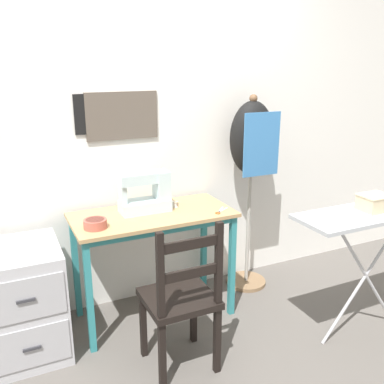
% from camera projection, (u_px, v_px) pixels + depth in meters
% --- Properties ---
extents(ground_plane, '(14.00, 14.00, 0.00)m').
position_uv_depth(ground_plane, '(169.00, 334.00, 2.88)').
color(ground_plane, '#5B5651').
extents(wall_back, '(10.00, 0.07, 2.55)m').
position_uv_depth(wall_back, '(135.00, 133.00, 3.02)').
color(wall_back, silver).
rests_on(wall_back, ground_plane).
extents(sewing_table, '(1.08, 0.52, 0.78)m').
position_uv_depth(sewing_table, '(154.00, 229.00, 2.90)').
color(sewing_table, tan).
rests_on(sewing_table, ground_plane).
extents(sewing_machine, '(0.35, 0.16, 0.30)m').
position_uv_depth(sewing_machine, '(147.00, 193.00, 2.89)').
color(sewing_machine, silver).
rests_on(sewing_machine, sewing_table).
extents(fabric_bowl, '(0.14, 0.14, 0.06)m').
position_uv_depth(fabric_bowl, '(95.00, 223.00, 2.61)').
color(fabric_bowl, '#B25647').
rests_on(fabric_bowl, sewing_table).
extents(scissors, '(0.13, 0.12, 0.01)m').
position_uv_depth(scissors, '(220.00, 212.00, 2.90)').
color(scissors, silver).
rests_on(scissors, sewing_table).
extents(thread_spool_near_machine, '(0.04, 0.04, 0.04)m').
position_uv_depth(thread_spool_near_machine, '(175.00, 204.00, 2.99)').
color(thread_spool_near_machine, silver).
rests_on(thread_spool_near_machine, sewing_table).
extents(wooden_chair, '(0.40, 0.38, 0.94)m').
position_uv_depth(wooden_chair, '(181.00, 300.00, 2.44)').
color(wooden_chair, black).
rests_on(wooden_chair, ground_plane).
extents(filing_cabinet, '(0.46, 0.55, 0.70)m').
position_uv_depth(filing_cabinet, '(25.00, 301.00, 2.61)').
color(filing_cabinet, '#B7B7BC').
rests_on(filing_cabinet, ground_plane).
extents(dress_form, '(0.35, 0.32, 1.53)m').
position_uv_depth(dress_form, '(252.00, 148.00, 3.21)').
color(dress_form, '#846647').
rests_on(dress_form, ground_plane).
extents(ironing_board, '(1.05, 0.34, 0.88)m').
position_uv_depth(ironing_board, '(373.00, 218.00, 2.67)').
color(ironing_board, '#ADB2B7').
rests_on(ironing_board, ground_plane).
extents(storage_box, '(0.19, 0.15, 0.10)m').
position_uv_depth(storage_box, '(374.00, 202.00, 2.64)').
color(storage_box, beige).
rests_on(storage_box, ironing_board).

